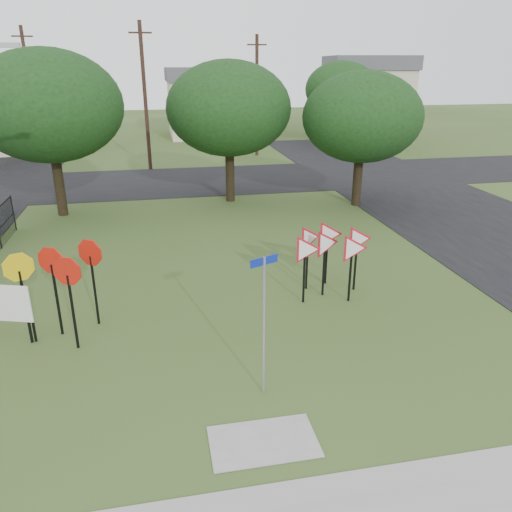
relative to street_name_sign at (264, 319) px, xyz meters
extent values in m
plane|color=#2F491B|center=(-0.32, 0.91, -1.78)|extent=(140.00, 140.00, 0.00)
cube|color=black|center=(11.68, 10.91, -1.77)|extent=(8.00, 50.00, 0.02)
cube|color=black|center=(-0.32, 20.91, -1.77)|extent=(60.00, 8.00, 0.02)
cube|color=gray|center=(-0.32, -1.49, -1.77)|extent=(2.00, 1.20, 0.02)
cylinder|color=#9FA2A8|center=(0.00, 0.00, -0.22)|extent=(0.06, 0.06, 3.12)
cube|color=navy|center=(0.00, 0.00, 1.25)|extent=(0.60, 0.28, 0.17)
cube|color=black|center=(-4.63, 3.44, -0.80)|extent=(0.06, 0.06, 1.96)
cube|color=black|center=(-3.75, 3.83, -0.80)|extent=(0.06, 0.06, 1.96)
cube|color=black|center=(-4.14, 2.65, -0.80)|extent=(0.06, 0.06, 1.96)
cube|color=black|center=(-5.31, 3.14, -0.80)|extent=(0.06, 0.06, 1.96)
cube|color=black|center=(2.06, 3.99, -0.97)|extent=(0.05, 0.05, 1.61)
cube|color=black|center=(2.77, 4.35, -0.97)|extent=(0.05, 0.05, 1.61)
cube|color=black|center=(3.40, 3.81, -0.97)|extent=(0.05, 0.05, 1.61)
cube|color=black|center=(2.41, 4.89, -0.97)|extent=(0.05, 0.05, 1.61)
cube|color=black|center=(3.13, 5.16, -0.97)|extent=(0.05, 0.05, 1.61)
cube|color=black|center=(3.85, 4.53, -0.97)|extent=(0.05, 0.05, 1.61)
cube|color=black|center=(-5.23, 3.18, -1.40)|extent=(0.05, 0.05, 0.75)
cube|color=white|center=(-5.76, 3.18, -0.65)|extent=(1.24, 0.43, 0.97)
cube|color=#9FA2A8|center=(-5.22, 5.31, 5.22)|extent=(0.50, 0.18, 0.12)
cylinder|color=#39231A|center=(-2.32, 24.91, 2.72)|extent=(0.24, 0.24, 9.00)
cube|color=#39231A|center=(-2.32, 24.91, 6.52)|extent=(1.40, 0.10, 0.10)
cylinder|color=#39231A|center=(5.68, 28.91, 2.47)|extent=(0.24, 0.24, 8.50)
cube|color=#39231A|center=(5.68, 28.91, 6.02)|extent=(1.40, 0.10, 0.10)
cylinder|color=#39231A|center=(-10.32, 30.91, 2.72)|extent=(0.24, 0.24, 9.00)
cube|color=#39231A|center=(-10.32, 30.91, 6.52)|extent=(1.40, 0.10, 0.10)
cylinder|color=black|center=(-7.92, 12.91, -1.03)|extent=(0.05, 0.05, 1.50)
cube|color=beige|center=(3.68, 40.91, 0.72)|extent=(8.00, 8.00, 5.00)
cube|color=#4E4E54|center=(3.68, 40.91, 3.82)|extent=(8.40, 8.40, 1.20)
cube|color=beige|center=(17.68, 36.91, 1.22)|extent=(7.91, 7.91, 6.00)
cube|color=#4E4E54|center=(17.68, 36.91, 4.82)|extent=(8.30, 8.30, 1.20)
cylinder|color=black|center=(-6.32, 14.91, -0.47)|extent=(0.44, 0.44, 2.62)
ellipsoid|color=black|center=(-6.32, 14.91, 3.08)|extent=(6.40, 6.40, 4.80)
cylinder|color=black|center=(1.68, 15.91, -0.56)|extent=(0.44, 0.44, 2.45)
ellipsoid|color=black|center=(1.68, 15.91, 2.77)|extent=(6.00, 6.00, 4.50)
cylinder|color=black|center=(7.68, 13.91, -0.64)|extent=(0.44, 0.44, 2.27)
ellipsoid|color=black|center=(7.68, 13.91, 2.45)|extent=(5.60, 5.60, 4.20)
cylinder|color=black|center=(13.68, 32.91, -0.56)|extent=(0.44, 0.44, 2.45)
ellipsoid|color=black|center=(13.68, 32.91, 2.77)|extent=(6.00, 6.00, 4.50)
camera|label=1|loc=(-1.91, -8.72, 4.82)|focal=35.00mm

